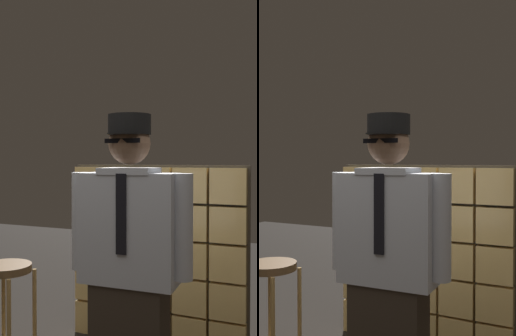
% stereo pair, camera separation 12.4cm
% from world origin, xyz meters
% --- Properties ---
extents(glass_block_wall, '(1.50, 0.10, 1.50)m').
position_xyz_m(glass_block_wall, '(0.00, 1.40, 0.73)').
color(glass_block_wall, '#F2C672').
rests_on(glass_block_wall, ground).
extents(standing_person, '(0.70, 0.30, 1.76)m').
position_xyz_m(standing_person, '(0.25, 0.28, 0.92)').
color(standing_person, '#382D23').
rests_on(standing_person, ground).
extents(bar_stool, '(0.34, 0.34, 0.82)m').
position_xyz_m(bar_stool, '(-0.70, 0.40, 0.61)').
color(bar_stool, brown).
rests_on(bar_stool, ground).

